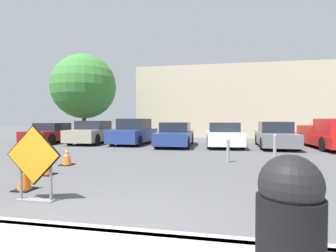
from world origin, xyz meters
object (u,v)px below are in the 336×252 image
(pickup_truck, at_px, (333,135))
(traffic_cone_second, at_px, (47,164))
(parked_car_sixth, at_px, (275,136))
(parked_car_nearest, at_px, (52,133))
(parked_car_fifth, at_px, (224,135))
(bollard_nearest, at_px, (228,150))
(traffic_cone_third, at_px, (67,156))
(parked_car_fourth, at_px, (175,135))
(parked_car_second, at_px, (93,133))
(traffic_cone_nearest, at_px, (24,173))
(parked_car_third, at_px, (134,133))
(bollard_second, at_px, (275,148))
(road_closed_sign, at_px, (34,161))
(trash_bin, at_px, (290,216))

(pickup_truck, bearing_deg, traffic_cone_second, 37.80)
(parked_car_sixth, bearing_deg, parked_car_nearest, 2.22)
(traffic_cone_second, xyz_separation_m, parked_car_fifth, (5.05, 8.73, 0.33))
(pickup_truck, bearing_deg, bollard_nearest, 43.05)
(traffic_cone_third, xyz_separation_m, parked_car_fourth, (2.60, 7.09, 0.33))
(pickup_truck, bearing_deg, parked_car_second, -4.31)
(traffic_cone_third, xyz_separation_m, parked_car_second, (-2.99, 7.82, 0.37))
(traffic_cone_nearest, height_order, pickup_truck, pickup_truck)
(parked_car_third, distance_m, parked_car_sixth, 8.41)
(parked_car_second, relative_size, parked_car_fourth, 1.00)
(parked_car_nearest, xyz_separation_m, bollard_second, (12.84, -5.85, -0.08))
(traffic_cone_nearest, xyz_separation_m, parked_car_fourth, (1.72, 10.16, 0.26))
(road_closed_sign, relative_size, parked_car_third, 0.33)
(parked_car_sixth, xyz_separation_m, bollard_second, (-1.15, -5.71, -0.11))
(parked_car_third, bearing_deg, parked_car_fifth, 176.82)
(parked_car_second, height_order, pickup_truck, pickup_truck)
(parked_car_fourth, xyz_separation_m, pickup_truck, (8.40, -0.08, 0.07))
(road_closed_sign, relative_size, parked_car_nearest, 0.36)
(traffic_cone_nearest, height_order, trash_bin, trash_bin)
(parked_car_second, bearing_deg, parked_car_fourth, 170.68)
(pickup_truck, bearing_deg, traffic_cone_third, 31.53)
(traffic_cone_second, height_order, parked_car_second, parked_car_second)
(parked_car_third, relative_size, parked_car_fifth, 1.07)
(traffic_cone_third, bearing_deg, parked_car_third, 91.42)
(parked_car_nearest, relative_size, pickup_truck, 0.74)
(pickup_truck, bearing_deg, parked_car_third, -5.08)
(traffic_cone_nearest, bearing_deg, parked_car_fifth, 66.24)
(bollard_nearest, bearing_deg, traffic_cone_second, -147.98)
(pickup_truck, xyz_separation_m, trash_bin, (-5.27, -12.62, -0.02))
(parked_car_sixth, bearing_deg, traffic_cone_third, 44.64)
(road_closed_sign, distance_m, trash_bin, 4.51)
(parked_car_nearest, distance_m, parked_car_fifth, 11.19)
(traffic_cone_third, distance_m, parked_car_fourth, 7.56)
(bollard_nearest, bearing_deg, bollard_second, 0.00)
(road_closed_sign, height_order, parked_car_fifth, road_closed_sign)
(traffic_cone_second, xyz_separation_m, parked_car_second, (-3.34, 9.38, 0.37))
(traffic_cone_nearest, bearing_deg, traffic_cone_second, 109.53)
(parked_car_sixth, height_order, bollard_nearest, parked_car_sixth)
(parked_car_second, height_order, bollard_second, parked_car_second)
(parked_car_fourth, bearing_deg, traffic_cone_second, 73.99)
(parked_car_second, distance_m, bollard_second, 11.80)
(traffic_cone_nearest, distance_m, bollard_second, 7.76)
(traffic_cone_third, height_order, parked_car_fifth, parked_car_fifth)
(bollard_nearest, bearing_deg, trash_bin, -87.69)
(pickup_truck, height_order, bollard_second, pickup_truck)
(road_closed_sign, relative_size, traffic_cone_second, 2.22)
(traffic_cone_third, height_order, bollard_second, bollard_second)
(pickup_truck, bearing_deg, parked_car_fifth, -2.68)
(parked_car_fifth, xyz_separation_m, pickup_truck, (5.60, -0.17, 0.07))
(pickup_truck, xyz_separation_m, bollard_second, (-3.95, -5.38, -0.17))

